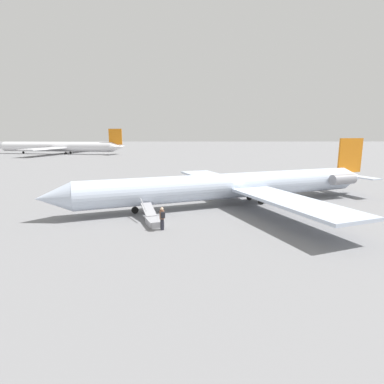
# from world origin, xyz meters

# --- Properties ---
(ground_plane) EXTENTS (600.00, 600.00, 0.00)m
(ground_plane) POSITION_xyz_m (0.00, 0.00, 0.00)
(ground_plane) COLOR slate
(airplane_main) EXTENTS (34.44, 27.23, 6.64)m
(airplane_main) POSITION_xyz_m (-0.93, -0.36, 1.98)
(airplane_main) COLOR silver
(airplane_main) RESTS_ON ground
(airplane_far_right) EXTENTS (51.78, 40.41, 9.19)m
(airplane_far_right) POSITION_xyz_m (52.96, -82.72, 2.73)
(airplane_far_right) COLOR silver
(airplane_far_right) RESTS_ON ground
(boarding_stairs) EXTENTS (2.39, 4.11, 1.67)m
(boarding_stairs) POSITION_xyz_m (7.01, 6.76, 0.37)
(boarding_stairs) COLOR #99999E
(boarding_stairs) RESTS_ON ground
(passenger) EXTENTS (0.44, 0.57, 1.74)m
(passenger) POSITION_xyz_m (6.14, 8.28, 1.00)
(passenger) COLOR #23232D
(passenger) RESTS_ON ground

